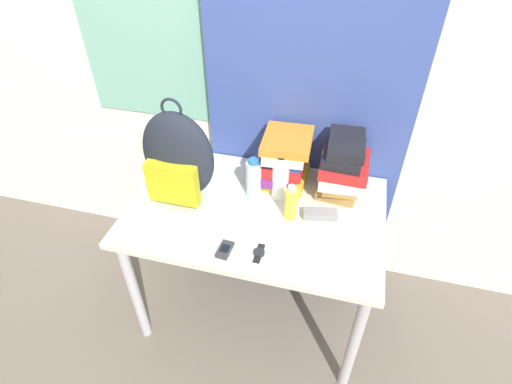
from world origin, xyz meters
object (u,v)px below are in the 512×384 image
at_px(book_stack_center, 342,167).
at_px(sunscreen_bottle, 291,203).
at_px(wristwatch, 259,253).
at_px(backpack, 178,158).
at_px(sunglasses_case, 320,214).
at_px(sports_bottle, 281,177).
at_px(book_stack_left, 285,159).
at_px(water_bottle, 254,178).
at_px(cell_phone, 225,250).

relative_size(book_stack_center, sunscreen_bottle, 1.63).
xyz_separation_m(sunscreen_bottle, wristwatch, (-0.08, -0.25, -0.08)).
height_order(backpack, sunglasses_case, backpack).
xyz_separation_m(sunscreen_bottle, sunglasses_case, (0.13, 0.03, -0.06)).
relative_size(sports_bottle, sunglasses_case, 1.46).
bearing_deg(sunscreen_bottle, backpack, 177.34).
height_order(book_stack_left, sunglasses_case, book_stack_left).
height_order(water_bottle, sports_bottle, sports_bottle).
bearing_deg(sunglasses_case, cell_phone, -139.22).
bearing_deg(water_bottle, cell_phone, -93.01).
distance_m(water_bottle, sunglasses_case, 0.35).
height_order(book_stack_left, water_bottle, book_stack_left).
distance_m(backpack, book_stack_center, 0.75).
bearing_deg(wristwatch, book_stack_left, 89.87).
height_order(backpack, book_stack_center, backpack).
height_order(sunscreen_bottle, cell_phone, sunscreen_bottle).
bearing_deg(sunscreen_bottle, water_bottle, 149.92).
xyz_separation_m(backpack, book_stack_left, (0.44, 0.22, -0.07)).
bearing_deg(sunglasses_case, water_bottle, 165.90).
distance_m(backpack, sports_bottle, 0.47).
xyz_separation_m(backpack, wristwatch, (0.44, -0.27, -0.21)).
xyz_separation_m(book_stack_center, water_bottle, (-0.39, -0.13, -0.05)).
xyz_separation_m(water_bottle, sports_bottle, (0.12, 0.02, 0.02)).
xyz_separation_m(book_stack_center, sunscreen_bottle, (-0.19, -0.24, -0.06)).
bearing_deg(water_bottle, book_stack_left, 47.67).
bearing_deg(cell_phone, sunscreen_bottle, 50.79).
xyz_separation_m(book_stack_left, sunglasses_case, (0.21, -0.21, -0.12)).
bearing_deg(sports_bottle, backpack, -166.25).
relative_size(water_bottle, cell_phone, 2.09).
bearing_deg(sunscreen_bottle, sunglasses_case, 14.07).
bearing_deg(wristwatch, sunglasses_case, 52.99).
bearing_deg(backpack, cell_phone, -43.73).
distance_m(book_stack_left, water_bottle, 0.18).
xyz_separation_m(book_stack_left, sunscreen_bottle, (0.08, -0.24, -0.06)).
height_order(book_stack_center, wristwatch, book_stack_center).
bearing_deg(water_bottle, sunscreen_bottle, -30.08).
distance_m(sunscreen_bottle, sunglasses_case, 0.15).
distance_m(sunscreen_bottle, cell_phone, 0.35).
bearing_deg(wristwatch, book_stack_center, 60.82).
bearing_deg(sunscreen_bottle, cell_phone, -129.21).
distance_m(sports_bottle, sunscreen_bottle, 0.16).
xyz_separation_m(sports_bottle, sunglasses_case, (0.20, -0.10, -0.09)).
height_order(book_stack_center, sunglasses_case, book_stack_center).
relative_size(book_stack_left, cell_phone, 3.12).
relative_size(sports_bottle, wristwatch, 2.23).
height_order(backpack, water_bottle, backpack).
relative_size(cell_phone, sunglasses_case, 0.61).
height_order(backpack, cell_phone, backpack).
relative_size(backpack, water_bottle, 2.49).
relative_size(sports_bottle, sunscreen_bottle, 1.31).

